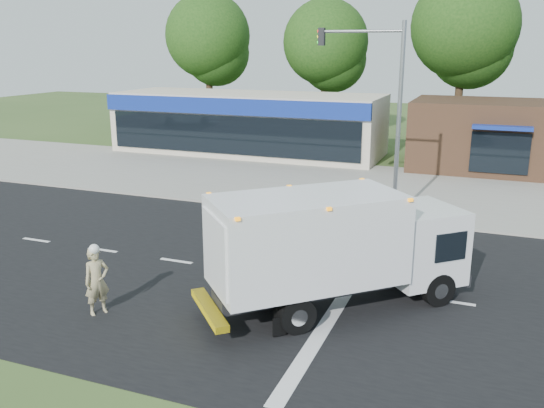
% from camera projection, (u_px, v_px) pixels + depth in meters
% --- Properties ---
extents(ground, '(120.00, 120.00, 0.00)m').
position_uv_depth(ground, '(258.00, 274.00, 18.40)').
color(ground, '#385123').
rests_on(ground, ground).
extents(road_asphalt, '(60.00, 14.00, 0.02)m').
position_uv_depth(road_asphalt, '(258.00, 273.00, 18.39)').
color(road_asphalt, black).
rests_on(road_asphalt, ground).
extents(sidewalk, '(60.00, 2.40, 0.12)m').
position_uv_depth(sidewalk, '(328.00, 207.00, 25.75)').
color(sidewalk, gray).
rests_on(sidewalk, ground).
extents(parking_apron, '(60.00, 9.00, 0.02)m').
position_uv_depth(parking_apron, '(358.00, 181.00, 30.98)').
color(parking_apron, gray).
rests_on(parking_apron, ground).
extents(lane_markings, '(55.20, 7.00, 0.01)m').
position_uv_depth(lane_markings, '(283.00, 296.00, 16.71)').
color(lane_markings, silver).
rests_on(lane_markings, road_asphalt).
extents(ems_box_truck, '(7.03, 6.71, 3.30)m').
position_uv_depth(ems_box_truck, '(334.00, 243.00, 15.51)').
color(ems_box_truck, black).
rests_on(ems_box_truck, ground).
extents(emergency_worker, '(0.73, 0.82, 1.99)m').
position_uv_depth(emergency_worker, '(97.00, 280.00, 15.41)').
color(emergency_worker, tan).
rests_on(emergency_worker, ground).
extents(retail_strip_mall, '(18.00, 6.20, 4.00)m').
position_uv_depth(retail_strip_mall, '(248.00, 123.00, 38.92)').
color(retail_strip_mall, beige).
rests_on(retail_strip_mall, ground).
extents(brown_storefront, '(10.00, 6.70, 4.00)m').
position_uv_depth(brown_storefront, '(501.00, 136.00, 33.40)').
color(brown_storefront, '#382316').
rests_on(brown_storefront, ground).
extents(traffic_signal_pole, '(3.51, 0.25, 8.00)m').
position_uv_depth(traffic_signal_pole, '(384.00, 100.00, 23.11)').
color(traffic_signal_pole, gray).
rests_on(traffic_signal_pole, ground).
extents(background_trees, '(36.77, 7.39, 12.10)m').
position_uv_depth(background_trees, '(394.00, 41.00, 42.07)').
color(background_trees, '#332114').
rests_on(background_trees, ground).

